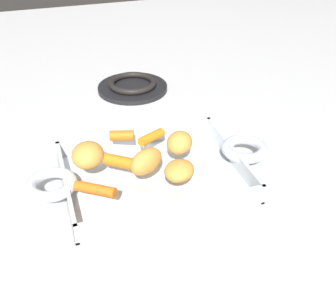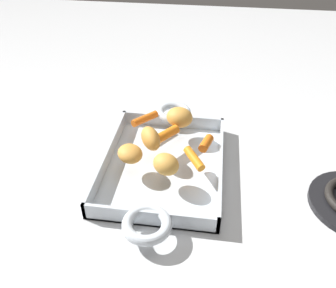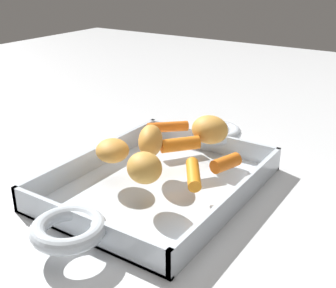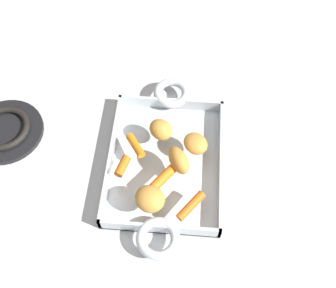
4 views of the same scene
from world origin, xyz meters
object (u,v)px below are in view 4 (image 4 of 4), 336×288
object	(u,v)px
baby_carrot_center_right	(161,178)
potato_golden_large	(161,130)
baby_carrot_short	(122,166)
potato_golden_small	(150,199)
stove_burner_rear	(5,130)
baby_carrot_southwest	(136,146)
potato_halved	(179,160)
roasting_dish	(166,162)
potato_near_roast	(196,143)
baby_carrot_northwest	(191,206)

from	to	relation	value
baby_carrot_center_right	potato_golden_large	bearing A→B (deg)	-174.61
baby_carrot_short	potato_golden_small	size ratio (longest dim) A/B	0.73
baby_carrot_short	stove_burner_rear	xyz separation A→B (m)	(-0.09, -0.27, -0.04)
baby_carrot_southwest	potato_halved	xyz separation A→B (m)	(0.03, 0.09, 0.01)
roasting_dish	baby_carrot_short	xyz separation A→B (m)	(0.03, -0.08, 0.03)
potato_halved	potato_near_roast	xyz separation A→B (m)	(-0.04, 0.03, -0.01)
baby_carrot_southwest	baby_carrot_northwest	world-z (taller)	baby_carrot_southwest
potato_halved	potato_golden_large	xyz separation A→B (m)	(-0.07, -0.04, -0.00)
potato_halved	potato_golden_large	bearing A→B (deg)	-149.74
baby_carrot_center_right	stove_burner_rear	xyz separation A→B (m)	(-0.10, -0.35, -0.04)
baby_carrot_northwest	potato_golden_large	distance (m)	0.17
roasting_dish	stove_burner_rear	distance (m)	0.35
baby_carrot_short	baby_carrot_center_right	size ratio (longest dim) A/B	0.75
baby_carrot_northwest	potato_halved	bearing A→B (deg)	-161.68
potato_golden_large	baby_carrot_short	bearing A→B (deg)	-38.77
roasting_dish	potato_golden_small	xyz separation A→B (m)	(0.10, -0.02, 0.04)
roasting_dish	potato_golden_small	world-z (taller)	potato_golden_small
potato_golden_small	potato_golden_large	bearing A→B (deg)	177.46
roasting_dish	potato_halved	size ratio (longest dim) A/B	6.72
baby_carrot_center_right	stove_burner_rear	distance (m)	0.36
baby_carrot_southwest	potato_golden_small	size ratio (longest dim) A/B	0.99
baby_carrot_center_right	potato_golden_large	world-z (taller)	potato_golden_large
roasting_dish	baby_carrot_southwest	size ratio (longest dim) A/B	7.36
baby_carrot_short	potato_near_roast	distance (m)	0.15
baby_carrot_short	potato_near_roast	size ratio (longest dim) A/B	0.80
baby_carrot_center_right	potato_near_roast	size ratio (longest dim) A/B	1.07
roasting_dish	stove_burner_rear	size ratio (longest dim) A/B	2.55
potato_golden_small	stove_burner_rear	size ratio (longest dim) A/B	0.35
potato_halved	potato_golden_large	world-z (taller)	potato_halved
potato_near_roast	baby_carrot_center_right	bearing A→B (deg)	-38.33
baby_carrot_southwest	stove_burner_rear	xyz separation A→B (m)	(-0.04, -0.29, -0.04)
baby_carrot_southwest	potato_near_roast	xyz separation A→B (m)	(-0.01, 0.12, 0.01)
baby_carrot_southwest	potato_golden_large	bearing A→B (deg)	126.40
potato_golden_large	potato_golden_small	distance (m)	0.15
baby_carrot_southwest	baby_carrot_center_right	world-z (taller)	same
potato_near_roast	baby_carrot_short	bearing A→B (deg)	-67.00
baby_carrot_northwest	potato_halved	distance (m)	0.09
baby_carrot_southwest	baby_carrot_northwest	size ratio (longest dim) A/B	0.86
potato_near_roast	stove_burner_rear	world-z (taller)	potato_near_roast
baby_carrot_short	potato_golden_small	bearing A→B (deg)	41.46
roasting_dish	potato_golden_large	world-z (taller)	potato_golden_large
potato_halved	potato_golden_small	distance (m)	0.10
potato_golden_large	stove_burner_rear	world-z (taller)	potato_golden_large
baby_carrot_center_right	potato_golden_small	world-z (taller)	potato_golden_small
baby_carrot_southwest	potato_golden_large	xyz separation A→B (m)	(-0.04, 0.05, 0.01)
roasting_dish	potato_near_roast	size ratio (longest dim) A/B	7.95
baby_carrot_southwest	potato_near_roast	world-z (taller)	potato_near_roast
potato_halved	baby_carrot_northwest	bearing A→B (deg)	18.32
baby_carrot_short	potato_near_roast	xyz separation A→B (m)	(-0.06, 0.14, 0.01)
baby_carrot_northwest	baby_carrot_center_right	size ratio (longest dim) A/B	1.17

